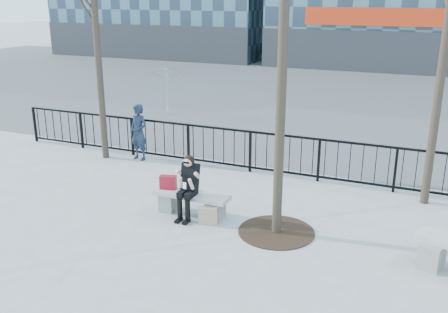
% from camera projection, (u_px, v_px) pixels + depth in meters
% --- Properties ---
extents(ground, '(120.00, 120.00, 0.00)m').
position_uv_depth(ground, '(192.00, 214.00, 10.56)').
color(ground, gray).
rests_on(ground, ground).
extents(street_surface, '(60.00, 23.00, 0.01)m').
position_uv_depth(street_surface, '(334.00, 92.00, 23.67)').
color(street_surface, '#474747').
rests_on(street_surface, ground).
extents(railing, '(14.00, 0.06, 1.10)m').
position_uv_depth(railing, '(243.00, 150.00, 13.01)').
color(railing, black).
rests_on(railing, ground).
extents(tree_grate, '(1.50, 1.50, 0.02)m').
position_uv_depth(tree_grate, '(276.00, 232.00, 9.76)').
color(tree_grate, black).
rests_on(tree_grate, ground).
extents(bench_main, '(1.65, 0.46, 0.49)m').
position_uv_depth(bench_main, '(192.00, 201.00, 10.47)').
color(bench_main, slate).
rests_on(bench_main, ground).
extents(seated_woman, '(0.50, 0.64, 1.34)m').
position_uv_depth(seated_woman, '(188.00, 187.00, 10.22)').
color(seated_woman, black).
rests_on(seated_woman, ground).
extents(handbag, '(0.38, 0.25, 0.29)m').
position_uv_depth(handbag, '(168.00, 182.00, 10.59)').
color(handbag, maroon).
rests_on(handbag, bench_main).
extents(shopping_bag, '(0.41, 0.24, 0.37)m').
position_uv_depth(shopping_bag, '(208.00, 216.00, 10.06)').
color(shopping_bag, '#CDB291').
rests_on(shopping_bag, ground).
extents(standing_man, '(0.63, 0.48, 1.57)m').
position_uv_depth(standing_man, '(139.00, 132.00, 13.84)').
color(standing_man, black).
rests_on(standing_man, ground).
extents(vendor_umbrella, '(2.13, 2.17, 1.84)m').
position_uv_depth(vendor_umbrella, '(166.00, 91.00, 18.98)').
color(vendor_umbrella, yellow).
rests_on(vendor_umbrella, ground).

